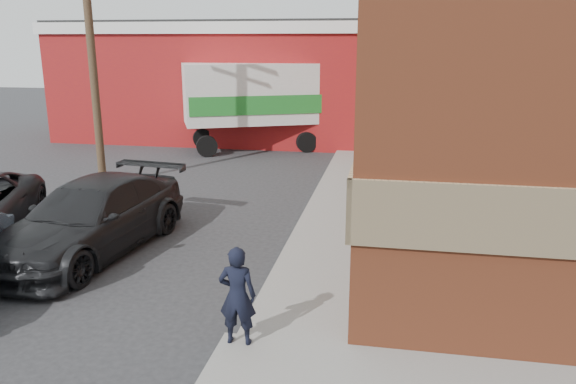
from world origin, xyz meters
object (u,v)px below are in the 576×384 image
at_px(man, 237,296).
at_px(suv_b, 91,218).
at_px(utility_pole, 90,40).
at_px(box_truck, 270,100).
at_px(warehouse, 234,79).

relative_size(man, suv_b, 0.28).
relative_size(utility_pole, suv_b, 1.60).
bearing_deg(suv_b, man, -30.73).
bearing_deg(suv_b, utility_pole, 124.01).
relative_size(suv_b, box_truck, 0.71).
bearing_deg(man, utility_pole, -54.29).
height_order(man, box_truck, box_truck).
height_order(suv_b, box_truck, box_truck).
relative_size(warehouse, suv_b, 2.90).
height_order(warehouse, box_truck, warehouse).
distance_m(suv_b, box_truck, 13.19).
xyz_separation_m(man, box_truck, (-3.12, 16.55, 1.26)).
bearing_deg(utility_pole, box_truck, 60.22).
height_order(utility_pole, suv_b, utility_pole).
xyz_separation_m(utility_pole, box_truck, (4.18, 7.30, -2.56)).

